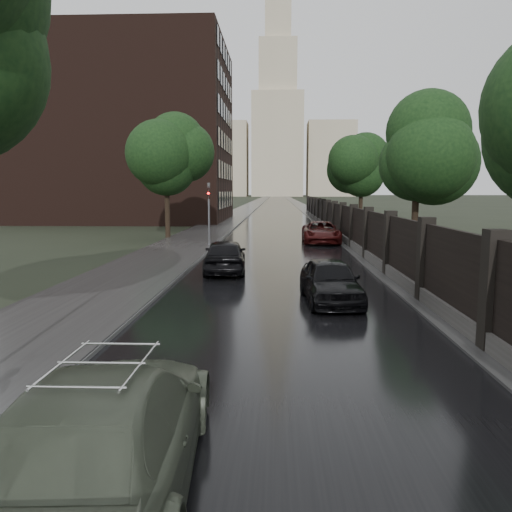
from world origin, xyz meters
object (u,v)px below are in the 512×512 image
Objects in this scene: traffic_light at (209,209)px; hatchback_left at (225,256)px; tree_right_c at (361,175)px; car_right_far at (321,232)px; tree_right_b at (417,164)px; volga_sedan at (104,432)px; car_right_near at (330,281)px; tree_left_far at (166,166)px.

hatchback_left is at bearing -78.31° from traffic_light.
tree_right_c is 1.61× the size of hatchback_left.
car_right_far is (-4.61, -12.14, -4.22)m from tree_right_c.
tree_right_b is at bearing -90.00° from tree_right_c.
traffic_light is 25.62m from volga_sedan.
tree_right_c is 41.80m from volga_sedan.
hatchback_left is 1.06× the size of car_right_near.
traffic_light is (-11.80, 2.99, -2.55)m from tree_right_b.
traffic_light is 9.99m from hatchback_left.
traffic_light is 0.75× the size of volga_sedan.
volga_sedan reaches higher than car_right_near.
volga_sedan is (5.95, -30.48, -4.47)m from tree_left_far.
car_right_near is at bearing -113.51° from volga_sedan.
car_right_far is (5.19, 12.51, -0.01)m from hatchback_left.
tree_right_b is 24.78m from volga_sedan.
hatchback_left is (-0.25, 15.83, -0.03)m from volga_sedan.
car_right_near is (-5.90, -12.28, -4.25)m from tree_right_b.
tree_right_b is 1.00× the size of tree_right_c.
car_right_near is (9.60, -20.28, -4.54)m from tree_left_far.
tree_left_far is 6.84m from traffic_light.
tree_right_b is at bearing -27.30° from tree_left_far.
car_right_near is at bearing -115.66° from tree_right_b.
car_right_near is (-5.90, -30.28, -4.25)m from tree_right_c.
tree_left_far reaches higher than hatchback_left.
hatchback_left is at bearing 120.96° from car_right_near.
car_right_near is (5.90, -15.28, -1.70)m from traffic_light.
hatchback_left reaches higher than car_right_far.
tree_left_far is 17.45m from tree_right_b.
tree_right_c reaches higher than traffic_light.
volga_sedan is at bearing -113.49° from car_right_near.
tree_left_far is at bearing 111.57° from car_right_near.
hatchback_left is at bearing -111.69° from tree_right_c.
tree_right_c is 1.33× the size of car_right_far.
tree_right_b is at bearing -14.24° from traffic_light.
traffic_light is 7.91m from car_right_far.
car_right_far reaches higher than car_right_near.
hatchback_left is at bearing -145.85° from tree_right_b.
car_right_far is (-4.61, 5.86, -4.22)m from tree_right_b.
volga_sedan is at bearing -78.96° from tree_left_far.
tree_right_c is at bearing 69.83° from car_right_far.
tree_right_b is 1.33× the size of car_right_far.
car_right_near is (3.90, -5.63, -0.04)m from hatchback_left.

